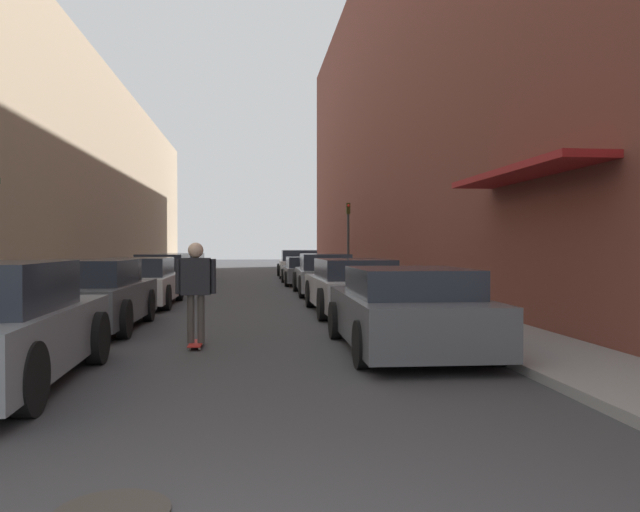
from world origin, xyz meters
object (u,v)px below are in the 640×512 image
(parked_car_left_1, at_px, (88,296))
(parked_car_left_3, at_px, (164,273))
(parked_car_right_1, at_px, (352,287))
(parked_car_right_0, at_px, (407,310))
(parked_car_right_4, at_px, (299,264))
(parked_car_left_2, at_px, (138,282))
(skateboarder, at_px, (196,283))
(parked_car_right_2, at_px, (324,275))
(traffic_light, at_px, (348,233))
(parked_car_right_3, at_px, (306,271))
(parked_car_left_4, at_px, (184,268))

(parked_car_left_1, height_order, parked_car_left_3, parked_car_left_1)
(parked_car_left_3, relative_size, parked_car_right_1, 0.95)
(parked_car_left_1, bearing_deg, parked_car_right_0, -28.38)
(parked_car_right_1, distance_m, parked_car_right_4, 16.95)
(parked_car_left_2, distance_m, parked_car_right_0, 9.52)
(skateboarder, bearing_deg, parked_car_right_2, 72.71)
(parked_car_right_1, bearing_deg, parked_car_right_0, -90.20)
(parked_car_right_2, distance_m, traffic_light, 5.02)
(parked_car_right_2, bearing_deg, parked_car_right_4, 90.13)
(parked_car_right_0, bearing_deg, skateboarder, 167.83)
(traffic_light, bearing_deg, parked_car_left_1, -118.69)
(parked_car_left_3, height_order, parked_car_right_1, parked_car_left_3)
(parked_car_right_1, relative_size, skateboarder, 2.89)
(parked_car_right_0, height_order, traffic_light, traffic_light)
(parked_car_right_2, xyz_separation_m, parked_car_right_4, (-0.02, 11.19, 0.02))
(parked_car_left_1, distance_m, parked_car_right_4, 20.12)
(parked_car_right_2, bearing_deg, parked_car_right_0, -90.04)
(parked_car_left_3, distance_m, skateboarder, 12.76)
(parked_car_left_3, bearing_deg, parked_car_right_0, -67.58)
(parked_car_left_3, bearing_deg, parked_car_left_2, -89.38)
(parked_car_left_3, xyz_separation_m, parked_car_right_2, (5.48, -2.13, 0.01))
(parked_car_right_2, xyz_separation_m, parked_car_right_3, (-0.13, 5.39, -0.09))
(parked_car_right_1, bearing_deg, parked_car_right_2, 90.12)
(parked_car_left_2, relative_size, parked_car_right_2, 0.98)
(parked_car_left_2, bearing_deg, parked_car_left_4, 89.99)
(parked_car_left_1, xyz_separation_m, parked_car_right_1, (5.48, 2.41, -0.02))
(parked_car_right_1, xyz_separation_m, parked_car_right_3, (-0.14, 11.16, -0.08))
(parked_car_right_2, xyz_separation_m, traffic_light, (1.50, 4.55, 1.48))
(parked_car_right_3, relative_size, traffic_light, 1.37)
(parked_car_right_0, xyz_separation_m, parked_car_right_2, (0.01, 11.13, 0.03))
(parked_car_right_0, height_order, parked_car_right_3, parked_car_right_0)
(parked_car_right_1, bearing_deg, parked_car_left_2, 155.52)
(traffic_light, bearing_deg, parked_car_left_4, 153.55)
(parked_car_left_4, distance_m, parked_car_right_1, 14.79)
(parked_car_right_0, height_order, parked_car_right_1, parked_car_right_1)
(parked_car_left_3, distance_m, parked_car_left_4, 5.87)
(parked_car_left_4, distance_m, parked_car_right_0, 19.87)
(skateboarder, bearing_deg, parked_car_left_3, 100.06)
(parked_car_right_1, height_order, parked_car_right_4, parked_car_right_4)
(parked_car_left_4, xyz_separation_m, parked_car_right_3, (5.28, -2.60, -0.06))
(parked_car_right_0, relative_size, parked_car_right_1, 0.90)
(parked_car_right_0, bearing_deg, parked_car_left_2, 124.63)
(parked_car_left_4, height_order, parked_car_right_2, parked_car_right_2)
(parked_car_right_4, xyz_separation_m, skateboarder, (-3.22, -21.62, 0.35))
(parked_car_left_1, bearing_deg, skateboarder, -45.41)
(parked_car_right_0, bearing_deg, parked_car_left_1, 151.62)
(parked_car_left_3, xyz_separation_m, parked_car_right_0, (5.47, -13.26, -0.02))
(parked_car_right_2, bearing_deg, traffic_light, 71.71)
(parked_car_right_2, bearing_deg, parked_car_right_3, 91.41)
(parked_car_left_3, xyz_separation_m, parked_car_right_1, (5.49, -7.89, -0.00))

